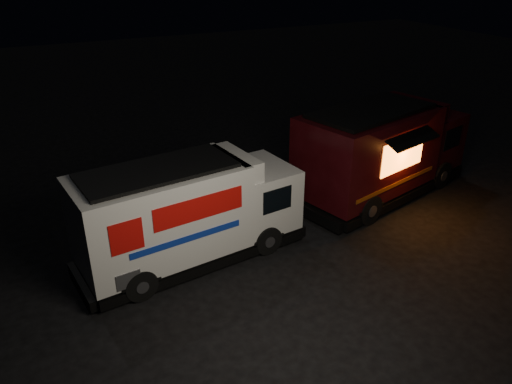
% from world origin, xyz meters
% --- Properties ---
extents(ground, '(80.00, 80.00, 0.00)m').
position_xyz_m(ground, '(0.00, 0.00, 0.00)').
color(ground, black).
rests_on(ground, ground).
extents(white_truck, '(6.76, 3.03, 2.96)m').
position_xyz_m(white_truck, '(-0.72, 1.35, 1.48)').
color(white_truck, silver).
rests_on(white_truck, ground).
extents(red_truck, '(7.52, 4.26, 3.30)m').
position_xyz_m(red_truck, '(6.72, 2.35, 1.65)').
color(red_truck, '#36090D').
rests_on(red_truck, ground).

